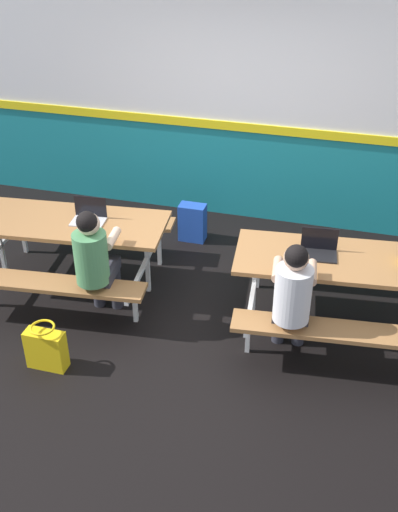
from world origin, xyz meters
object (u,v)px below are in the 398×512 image
at_px(tote_bag_bright, 46,349).
at_px(student_further, 293,293).
at_px(laptop_silver, 89,216).
at_px(backpack_dark, 193,222).
at_px(student_nearer, 94,257).
at_px(laptop_dark, 319,250).
at_px(picnic_table_left, 70,235).
at_px(picnic_table_right, 342,274).

bearing_deg(tote_bag_bright, student_further, 18.01).
xyz_separation_m(laptop_silver, backpack_dark, (0.71, 1.15, -0.57)).
bearing_deg(backpack_dark, student_nearer, -103.40).
relative_size(laptop_dark, tote_bag_bright, 0.79).
relative_size(picnic_table_left, tote_bag_bright, 4.58).
bearing_deg(student_further, laptop_dark, 77.37).
height_order(picnic_table_right, laptop_silver, laptop_silver).
height_order(student_nearer, tote_bag_bright, student_nearer).
relative_size(student_nearer, backpack_dark, 2.74).
xyz_separation_m(laptop_silver, laptop_dark, (2.22, -0.02, 0.00)).
xyz_separation_m(student_further, backpack_dark, (-1.37, 1.79, -0.49)).
bearing_deg(student_further, picnic_table_left, 165.72).
distance_m(picnic_table_left, backpack_dark, 1.55).
distance_m(student_nearer, backpack_dark, 1.83).
height_order(picnic_table_left, student_further, student_further).
distance_m(laptop_dark, backpack_dark, 1.99).
relative_size(picnic_table_right, laptop_silver, 5.77).
bearing_deg(tote_bag_bright, student_nearer, 75.73).
bearing_deg(laptop_silver, picnic_table_right, -0.91).
xyz_separation_m(picnic_table_right, backpack_dark, (-1.73, 1.19, -0.36)).
bearing_deg(picnic_table_right, laptop_silver, 179.09).
relative_size(picnic_table_left, backpack_dark, 4.47).
bearing_deg(student_further, laptop_silver, 162.96).
bearing_deg(tote_bag_bright, laptop_dark, 30.80).
distance_m(backpack_dark, tote_bag_bright, 2.50).
bearing_deg(laptop_dark, laptop_silver, 179.36).
height_order(student_nearer, backpack_dark, student_nearer).
height_order(laptop_dark, tote_bag_bright, laptop_dark).
xyz_separation_m(student_further, laptop_silver, (-2.08, 0.64, 0.08)).
height_order(picnic_table_right, student_nearer, student_nearer).
bearing_deg(picnic_table_left, student_further, -14.28).
bearing_deg(picnic_table_left, tote_bag_bright, -75.42).
height_order(picnic_table_right, laptop_dark, laptop_dark).
bearing_deg(picnic_table_left, picnic_table_right, 0.42).
relative_size(laptop_dark, backpack_dark, 0.78).
relative_size(student_further, backpack_dark, 2.74).
bearing_deg(picnic_table_left, student_nearer, -45.65).
height_order(picnic_table_left, backpack_dark, picnic_table_left).
bearing_deg(laptop_silver, backpack_dark, 58.33).
bearing_deg(picnic_table_left, laptop_silver, 16.64).
bearing_deg(laptop_dark, picnic_table_left, -179.21).
bearing_deg(student_nearer, student_further, -2.30).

